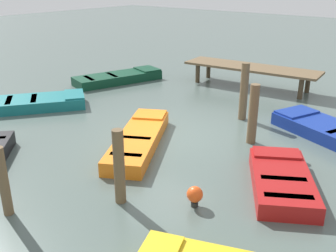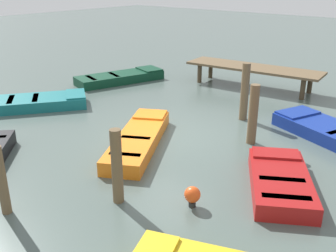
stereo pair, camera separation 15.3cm
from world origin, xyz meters
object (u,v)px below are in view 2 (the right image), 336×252
rowboat_orange (139,139)px  rowboat_teal (43,102)px  mooring_piling_center (117,167)px  mooring_piling_mid_left (253,115)px  rowboat_dark_green (121,77)px  mooring_piling_far_right (2,181)px  dock_segment (253,69)px  marker_buoy (192,195)px  mooring_piling_near_right (245,92)px  rowboat_blue (332,132)px  rowboat_red (280,181)px

rowboat_orange → rowboat_teal: size_ratio=1.18×
mooring_piling_center → mooring_piling_mid_left: (0.72, 4.79, 0.04)m
mooring_piling_center → rowboat_dark_green: bearing=136.0°
mooring_piling_mid_left → mooring_piling_far_right: bearing=-108.6°
rowboat_dark_green → mooring_piling_far_right: mooring_piling_far_right is taller
rowboat_orange → mooring_piling_mid_left: bearing=-76.8°
dock_segment → rowboat_dark_green: (-5.24, -3.09, -0.62)m
dock_segment → mooring_piling_mid_left: size_ratio=3.36×
mooring_piling_mid_left → marker_buoy: mooring_piling_mid_left is taller
rowboat_orange → rowboat_teal: bearing=57.8°
rowboat_teal → mooring_piling_near_right: bearing=-24.6°
mooring_piling_far_right → rowboat_blue: bearing=64.9°
mooring_piling_mid_left → marker_buoy: size_ratio=3.78×
mooring_piling_near_right → mooring_piling_far_right: (-1.01, -8.28, -0.22)m
rowboat_red → mooring_piling_mid_left: (-1.83, 1.99, 0.69)m
rowboat_blue → rowboat_orange: bearing=65.9°
mooring_piling_near_right → marker_buoy: bearing=-71.2°
rowboat_dark_green → rowboat_red: 10.98m
rowboat_orange → mooring_piling_center: 3.13m
rowboat_blue → mooring_piling_near_right: 3.08m
mooring_piling_far_right → mooring_piling_mid_left: bearing=71.4°
rowboat_red → mooring_piling_near_right: 4.82m
dock_segment → rowboat_orange: dock_segment is taller
mooring_piling_mid_left → dock_segment: bearing=118.1°
rowboat_orange → mooring_piling_mid_left: (2.48, 2.29, 0.69)m
mooring_piling_near_right → mooring_piling_center: bearing=-85.6°
mooring_piling_far_right → rowboat_red: bearing=48.8°
rowboat_red → rowboat_teal: bearing=59.0°
rowboat_red → mooring_piling_near_right: (-3.05, 3.65, 0.78)m
rowboat_teal → mooring_piling_mid_left: size_ratio=1.91×
rowboat_orange → mooring_piling_near_right: (1.26, 3.95, 0.78)m
mooring_piling_mid_left → rowboat_blue: bearing=46.9°
dock_segment → rowboat_orange: 7.87m
dock_segment → mooring_piling_near_right: size_ratio=3.06×
mooring_piling_mid_left → marker_buoy: 4.01m
marker_buoy → rowboat_orange: bearing=152.9°
rowboat_blue → mooring_piling_far_right: 9.40m
rowboat_blue → mooring_piling_center: bearing=91.0°
rowboat_orange → marker_buoy: marker_buoy is taller
dock_segment → rowboat_teal: dock_segment is taller
rowboat_orange → rowboat_blue: (4.23, 4.16, 0.00)m
dock_segment → rowboat_blue: 6.01m
mooring_piling_near_right → mooring_piling_mid_left: mooring_piling_near_right is taller
mooring_piling_near_right → mooring_piling_mid_left: 2.06m
rowboat_teal → rowboat_red: 9.60m
rowboat_orange → rowboat_dark_green: (-5.73, 4.74, -0.00)m
mooring_piling_far_right → rowboat_dark_green: bearing=123.4°
marker_buoy → rowboat_red: bearing=59.0°
rowboat_orange → rowboat_dark_green: size_ratio=0.95×
dock_segment → rowboat_teal: 9.00m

